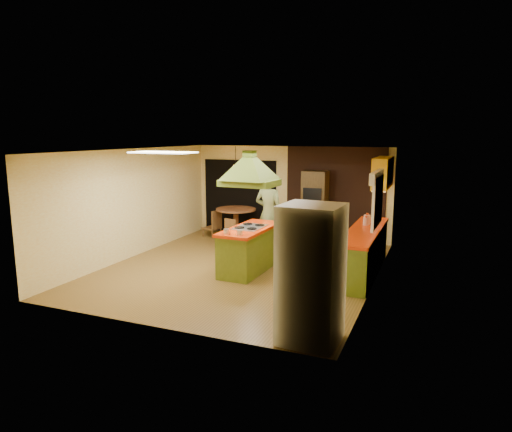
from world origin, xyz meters
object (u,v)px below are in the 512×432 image
at_px(kitchen_island, 250,249).
at_px(man, 269,214).
at_px(refrigerator, 311,274).
at_px(dining_table, 236,217).
at_px(canister_large, 367,219).
at_px(wall_oven, 315,207).

relative_size(kitchen_island, man, 0.94).
bearing_deg(refrigerator, dining_table, 127.29).
bearing_deg(canister_large, wall_oven, 132.73).
height_order(kitchen_island, refrigerator, refrigerator).
xyz_separation_m(wall_oven, canister_large, (1.61, -1.74, 0.08)).
bearing_deg(dining_table, kitchen_island, -60.00).
relative_size(man, canister_large, 10.05).
bearing_deg(kitchen_island, man, 94.19).
distance_m(man, refrigerator, 4.54).
relative_size(man, refrigerator, 1.03).
bearing_deg(dining_table, canister_large, -20.29).
bearing_deg(kitchen_island, canister_large, 32.27).
distance_m(kitchen_island, man, 1.37).
distance_m(wall_oven, dining_table, 2.18).
xyz_separation_m(refrigerator, canister_large, (0.13, 4.03, 0.06)).
bearing_deg(dining_table, refrigerator, -56.34).
xyz_separation_m(man, canister_large, (2.24, 0.01, 0.03)).
relative_size(man, dining_table, 1.80).
distance_m(kitchen_island, refrigerator, 3.48).
distance_m(refrigerator, canister_large, 4.04).
height_order(kitchen_island, man, man).
bearing_deg(wall_oven, dining_table, -170.67).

